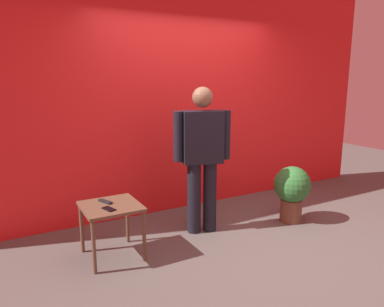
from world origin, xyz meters
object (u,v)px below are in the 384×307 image
(side_table, at_px, (111,212))
(tv_remote, at_px, (105,202))
(standing_person, at_px, (202,153))
(cell_phone, at_px, (109,209))
(potted_plant, at_px, (292,189))

(side_table, relative_size, tv_remote, 3.16)
(standing_person, height_order, side_table, standing_person)
(cell_phone, bearing_deg, standing_person, -6.65)
(cell_phone, bearing_deg, potted_plant, -19.12)
(side_table, height_order, tv_remote, tv_remote)
(cell_phone, xyz_separation_m, tv_remote, (0.02, 0.20, 0.01))
(cell_phone, distance_m, potted_plant, 2.23)
(cell_phone, distance_m, tv_remote, 0.21)
(standing_person, height_order, cell_phone, standing_person)
(cell_phone, relative_size, tv_remote, 0.85)
(side_table, xyz_separation_m, potted_plant, (2.18, -0.18, -0.05))
(tv_remote, bearing_deg, standing_person, -21.39)
(standing_person, relative_size, tv_remote, 9.63)
(standing_person, relative_size, cell_phone, 11.37)
(standing_person, relative_size, side_table, 3.05)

